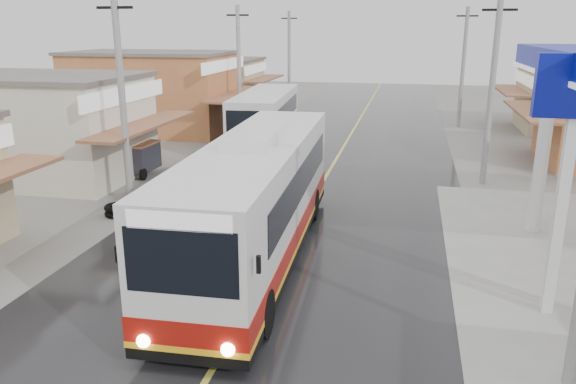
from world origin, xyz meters
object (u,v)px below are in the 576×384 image
coach_bus (257,199)px  cyclist (199,186)px  second_bus (266,118)px  tyre_stack (116,210)px  tricycle_near (140,157)px

coach_bus → cyclist: 6.24m
second_bus → tyre_stack: 13.24m
tricycle_near → tyre_stack: (1.82, -5.69, -0.67)m
second_bus → tyre_stack: (-2.40, -12.93, -1.49)m
coach_bus → second_bus: 16.09m
tyre_stack → cyclist: bearing=41.5°
tricycle_near → tyre_stack: 6.01m
cyclist → tricycle_near: bearing=154.5°
second_bus → tricycle_near: size_ratio=4.65×
coach_bus → tyre_stack: size_ratio=14.50×
cyclist → tricycle_near: 5.54m
tyre_stack → second_bus: bearing=79.5°
cyclist → tyre_stack: 3.31m
coach_bus → second_bus: (-3.77, 15.64, -0.16)m
tricycle_near → tyre_stack: size_ratio=2.43×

